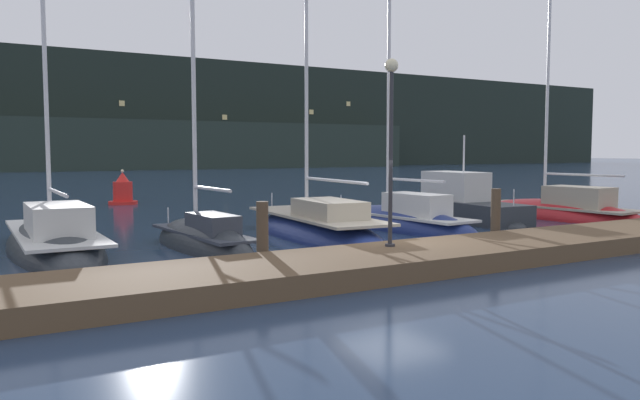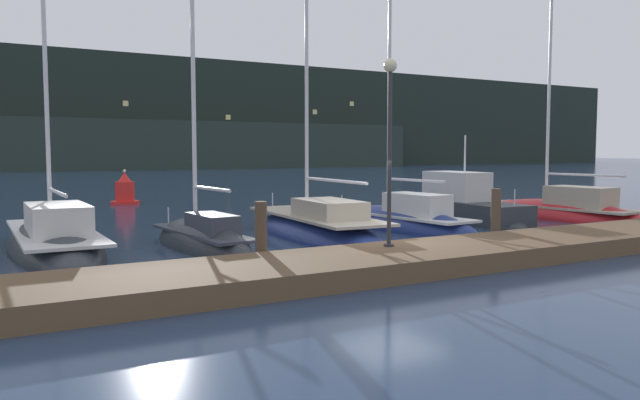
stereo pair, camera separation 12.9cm
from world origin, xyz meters
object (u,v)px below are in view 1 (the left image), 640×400
Objects in this scene: sailboat_berth_3 at (203,246)px; sailboat_berth_2 at (54,248)px; sailboat_berth_4 at (316,233)px; dock_lamppost at (391,123)px; sailboat_berth_7 at (559,215)px; channel_buoy at (123,192)px; motorboat_berth_6 at (463,212)px; sailboat_berth_5 at (400,226)px.

sailboat_berth_2 is at bearing 154.90° from sailboat_berth_3.
sailboat_berth_4 reaches higher than dock_lamppost.
channel_buoy is (-13.76, 15.75, 0.51)m from sailboat_berth_7.
dock_lamppost is (6.69, -6.14, 3.27)m from sailboat_berth_2.
sailboat_berth_4 reaches higher than motorboat_berth_6.
sailboat_berth_4 is 3.50m from sailboat_berth_5.
sailboat_berth_4 reaches higher than sailboat_berth_2.
sailboat_berth_2 is at bearing -179.44° from motorboat_berth_6.
sailboat_berth_2 is 5.66× the size of channel_buoy.
motorboat_berth_6 is 0.52× the size of sailboat_berth_7.
sailboat_berth_7 reaches higher than sailboat_berth_4.
sailboat_berth_7 is at bearing -3.13° from sailboat_berth_5.
sailboat_berth_3 reaches higher than channel_buoy.
channel_buoy is at bearing 124.34° from motorboat_berth_6.
sailboat_berth_5 reaches higher than sailboat_berth_2.
sailboat_berth_2 is at bearing 137.47° from dock_lamppost.
motorboat_berth_6 is 10.79m from dock_lamppost.
sailboat_berth_7 is (7.75, -0.42, 0.01)m from sailboat_berth_5.
sailboat_berth_3 is at bearing 124.75° from dock_lamppost.
dock_lamppost is at bearing -129.45° from sailboat_berth_5.
sailboat_berth_3 is at bearing -170.04° from sailboat_berth_4.
sailboat_berth_7 reaches higher than sailboat_berth_3.
sailboat_berth_3 is 11.46m from motorboat_berth_6.
dock_lamppost is (-12.16, -4.93, 3.25)m from sailboat_berth_7.
sailboat_berth_4 is 15.73m from channel_buoy.
sailboat_berth_7 reaches higher than sailboat_berth_5.
sailboat_berth_7 reaches higher than motorboat_berth_6.
sailboat_berth_4 is 0.82× the size of sailboat_berth_7.
sailboat_berth_7 is 20.92m from channel_buoy.
sailboat_berth_3 is 7.55m from sailboat_berth_5.
sailboat_berth_2 reaches higher than sailboat_berth_3.
sailboat_berth_2 is 2.28× the size of dock_lamppost.
sailboat_berth_3 reaches higher than dock_lamppost.
sailboat_berth_3 is 1.49× the size of motorboat_berth_6.
sailboat_berth_4 is 1.60× the size of motorboat_berth_6.
sailboat_berth_5 is at bearing -166.29° from motorboat_berth_6.
sailboat_berth_5 is at bearing -4.05° from sailboat_berth_2.
sailboat_berth_3 is 2.15× the size of dock_lamppost.
sailboat_berth_5 is at bearing 176.87° from sailboat_berth_7.
sailboat_berth_7 is (3.93, -1.36, -0.22)m from motorboat_berth_6.
sailboat_berth_3 reaches higher than motorboat_berth_6.
sailboat_berth_3 is 16.30m from channel_buoy.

